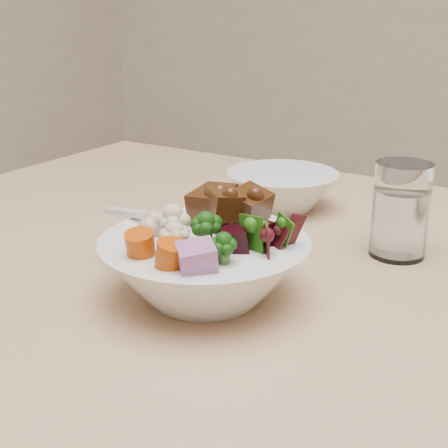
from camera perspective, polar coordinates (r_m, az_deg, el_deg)
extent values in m
cylinder|color=tan|center=(1.30, -7.85, -9.43)|extent=(0.06, 0.06, 0.66)
sphere|color=black|center=(0.55, -1.67, -0.98)|extent=(0.03, 0.03, 0.03)
sphere|color=beige|center=(0.56, -4.67, -0.45)|extent=(0.04, 0.04, 0.04)
cube|color=black|center=(0.56, 3.22, -1.19)|extent=(0.03, 0.03, 0.02)
cube|color=#9C5E94|center=(0.50, -2.51, -3.32)|extent=(0.04, 0.04, 0.03)
cylinder|color=#C74F05|center=(0.53, -7.66, -2.05)|extent=(0.03, 0.03, 0.03)
sphere|color=#C9918D|center=(0.59, -6.80, -0.45)|extent=(0.02, 0.02, 0.02)
ellipsoid|color=white|center=(0.61, -6.39, -0.31)|extent=(0.04, 0.04, 0.01)
cube|color=white|center=(0.64, -8.90, 1.06)|extent=(0.07, 0.03, 0.02)
cylinder|color=white|center=(0.69, 15.84, 1.23)|extent=(0.06, 0.06, 0.10)
cylinder|color=white|center=(0.70, 15.74, 0.22)|extent=(0.05, 0.05, 0.07)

